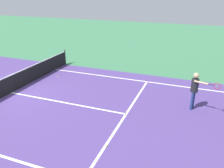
{
  "coord_description": "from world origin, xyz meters",
  "views": [
    {
      "loc": [
        -8.56,
        -9.01,
        5.13
      ],
      "look_at": [
        0.78,
        -5.44,
        1.0
      ],
      "focal_mm": 37.15,
      "sensor_mm": 36.0,
      "label": 1
    }
  ],
  "objects": [
    {
      "name": "court_surface_inbounds",
      "position": [
        0.0,
        0.0,
        0.0
      ],
      "size": [
        10.62,
        24.4,
        0.0
      ],
      "primitive_type": "cube",
      "color": "#4C387A",
      "rests_on": "ground_plane"
    },
    {
      "name": "line_center_service",
      "position": [
        0.0,
        -3.2,
        0.0
      ],
      "size": [
        0.1,
        6.4,
        0.01
      ],
      "primitive_type": "cube",
      "color": "white",
      "rests_on": "ground_plane"
    },
    {
      "name": "net",
      "position": [
        0.0,
        0.0,
        0.49
      ],
      "size": [
        10.98,
        0.09,
        1.07
      ],
      "color": "#33383D",
      "rests_on": "ground_plane"
    },
    {
      "name": "line_sideline_right",
      "position": [
        4.11,
        -5.95,
        0.0
      ],
      "size": [
        0.1,
        11.89,
        0.01
      ],
      "primitive_type": "cube",
      "color": "white",
      "rests_on": "ground_plane"
    },
    {
      "name": "tennis_ball_near_net",
      "position": [
        2.89,
        -1.01,
        0.03
      ],
      "size": [
        0.07,
        0.07,
        0.07
      ],
      "primitive_type": "sphere",
      "color": "#CCE033",
      "rests_on": "ground_plane"
    },
    {
      "name": "player_near",
      "position": [
        1.55,
        -9.09,
        1.1
      ],
      "size": [
        0.74,
        1.16,
        1.76
      ],
      "color": "navy",
      "rests_on": "ground_plane"
    },
    {
      "name": "tennis_ball_mid_court",
      "position": [
        -2.4,
        -6.44,
        0.03
      ],
      "size": [
        0.07,
        0.07,
        0.07
      ],
      "primitive_type": "sphere",
      "color": "#CCE033",
      "rests_on": "ground_plane"
    },
    {
      "name": "line_service_near",
      "position": [
        0.0,
        -6.4,
        0.0
      ],
      "size": [
        8.22,
        0.1,
        0.01
      ],
      "primitive_type": "cube",
      "color": "white",
      "rests_on": "ground_plane"
    },
    {
      "name": "ground_plane",
      "position": [
        0.0,
        0.0,
        0.0
      ],
      "size": [
        60.0,
        60.0,
        0.0
      ],
      "primitive_type": "plane",
      "color": "#38724C"
    }
  ]
}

